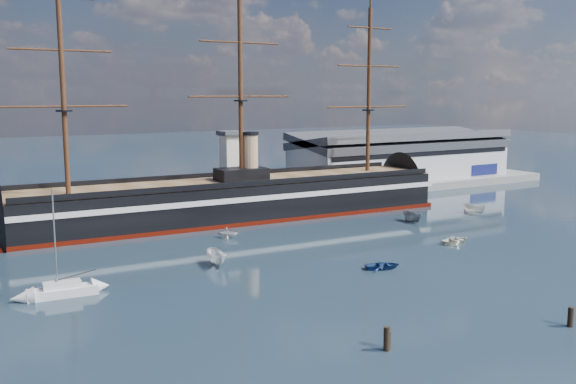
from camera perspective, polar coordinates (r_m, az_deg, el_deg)
ground at (r=114.86m, az=0.81°, el=-3.92°), size 600.00×600.00×0.00m
quay at (r=150.46m, az=-3.10°, el=-0.89°), size 180.00×18.00×2.00m
warehouse at (r=179.58m, az=9.99°, el=3.14°), size 63.00×21.00×11.60m
quay_tower at (r=143.35m, az=-5.06°, el=2.54°), size 5.00×5.00×15.00m
warship at (r=129.21m, az=-5.61°, el=-0.71°), size 113.18×19.67×53.94m
sailboat at (r=86.20m, az=-19.42°, el=-8.18°), size 8.67×3.20×13.59m
motorboat_a at (r=96.13m, az=-6.33°, el=-6.51°), size 7.40×3.61×2.84m
motorboat_b at (r=94.75m, az=8.41°, el=-6.78°), size 2.29×3.44×1.49m
motorboat_c at (r=129.33m, az=10.99°, el=-2.64°), size 6.41×2.77×2.50m
motorboat_d at (r=113.70m, az=-5.36°, el=-4.09°), size 5.44×6.00×2.09m
motorboat_e at (r=112.90m, az=14.69°, el=-4.44°), size 1.43×3.38×1.56m
motorboat_f at (r=141.18m, az=16.19°, el=-1.87°), size 7.08×3.25×2.74m
piling_near_left at (r=66.24m, az=8.74°, el=-13.76°), size 0.64×0.64×3.14m
piling_near_mid at (r=77.97m, az=23.77°, el=-10.91°), size 0.64×0.64×2.91m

